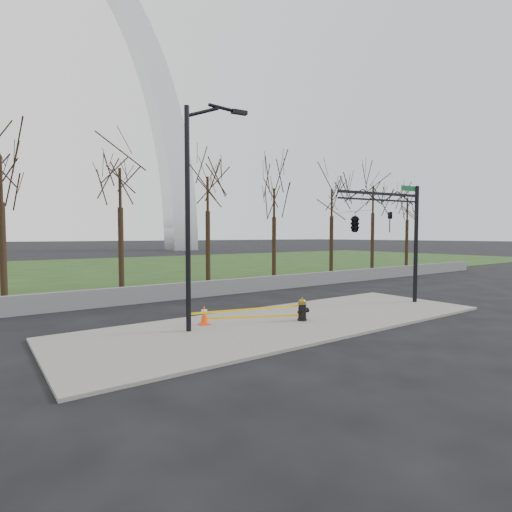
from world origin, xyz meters
TOP-DOWN VIEW (x-y plane):
  - ground at (0.00, 0.00)m, footprint 500.00×500.00m
  - sidewalk at (0.00, 0.00)m, footprint 18.00×6.00m
  - grass_strip at (0.00, 30.00)m, footprint 120.00×40.00m
  - guardrail at (0.00, 8.00)m, footprint 60.00×0.30m
  - gateway_arch at (0.00, 75.00)m, footprint 66.00×6.00m
  - tree_row at (2.72, 12.00)m, footprint 51.44×4.00m
  - fire_hydrant at (0.30, -0.32)m, footprint 0.57×0.38m
  - traffic_cone at (-3.24, 1.35)m, footprint 0.42×0.42m
  - street_light at (-3.96, 0.72)m, footprint 2.38×0.54m
  - traffic_signal_mast at (4.80, 0.12)m, footprint 5.05×2.54m
  - caution_tape at (-1.73, 0.35)m, footprint 4.47×1.67m

SIDE VIEW (x-z plane):
  - ground at x=0.00m, z-range 0.00..0.00m
  - grass_strip at x=0.00m, z-range 0.00..0.06m
  - sidewalk at x=0.00m, z-range 0.00..0.10m
  - guardrail at x=0.00m, z-range 0.00..0.90m
  - traffic_cone at x=-3.24m, z-range 0.10..0.83m
  - fire_hydrant at x=0.30m, z-range 0.06..1.00m
  - caution_tape at x=-1.73m, z-range 0.30..0.77m
  - traffic_signal_mast at x=4.80m, z-range 1.15..7.15m
  - tree_row at x=2.72m, z-range 0.00..8.88m
  - street_light at x=-3.96m, z-range 0.59..8.80m
  - gateway_arch at x=0.00m, z-range 0.00..65.00m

